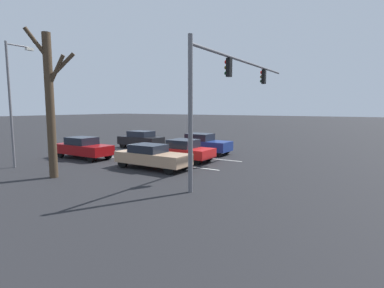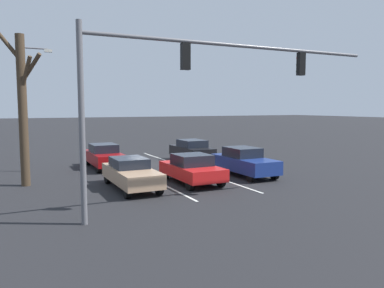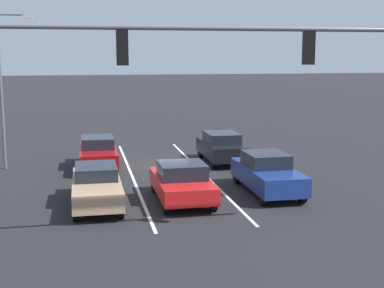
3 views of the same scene
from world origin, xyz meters
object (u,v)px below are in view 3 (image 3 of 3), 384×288
object	(u,v)px
car_navy_leftlane_front	(267,173)
street_lamp_right_shoulder	(4,80)
car_maroon_rightlane_second	(98,152)
car_black_leftlane_second	(221,147)
car_tan_rightlane_front	(97,185)
traffic_signal_gantry	(129,74)
car_red_midlane_front	(182,182)

from	to	relation	value
car_navy_leftlane_front	street_lamp_right_shoulder	xyz separation A→B (m)	(10.81, -6.85, 3.53)
car_navy_leftlane_front	car_maroon_rightlane_second	distance (m)	8.94
car_maroon_rightlane_second	car_black_leftlane_second	bearing A→B (deg)	-178.93
car_navy_leftlane_front	street_lamp_right_shoulder	distance (m)	13.27
car_tan_rightlane_front	traffic_signal_gantry	world-z (taller)	traffic_signal_gantry
car_maroon_rightlane_second	traffic_signal_gantry	distance (m)	11.99
car_maroon_rightlane_second	traffic_signal_gantry	xyz separation A→B (m)	(-0.64, 11.22, 4.19)
car_red_midlane_front	traffic_signal_gantry	distance (m)	6.62
car_tan_rightlane_front	car_navy_leftlane_front	world-z (taller)	car_navy_leftlane_front
car_navy_leftlane_front	traffic_signal_gantry	xyz separation A→B (m)	(5.91, 5.14, 4.18)
car_black_leftlane_second	traffic_signal_gantry	xyz separation A→B (m)	(5.63, 11.34, 4.16)
car_black_leftlane_second	car_maroon_rightlane_second	bearing A→B (deg)	1.07
car_black_leftlane_second	car_red_midlane_front	bearing A→B (deg)	63.89
car_navy_leftlane_front	traffic_signal_gantry	world-z (taller)	traffic_signal_gantry
traffic_signal_gantry	car_navy_leftlane_front	bearing A→B (deg)	-138.99
car_black_leftlane_second	car_maroon_rightlane_second	xyz separation A→B (m)	(6.27, 0.12, -0.03)
street_lamp_right_shoulder	car_red_midlane_front	bearing A→B (deg)	134.03
traffic_signal_gantry	car_black_leftlane_second	bearing A→B (deg)	-116.43
car_navy_leftlane_front	car_black_leftlane_second	bearing A→B (deg)	-87.45
car_tan_rightlane_front	traffic_signal_gantry	bearing A→B (deg)	100.74
car_red_midlane_front	car_black_leftlane_second	xyz separation A→B (m)	(-3.33, -6.80, 0.07)
car_red_midlane_front	car_maroon_rightlane_second	distance (m)	7.30
car_navy_leftlane_front	car_tan_rightlane_front	bearing A→B (deg)	4.22
car_red_midlane_front	traffic_signal_gantry	bearing A→B (deg)	63.10
car_red_midlane_front	street_lamp_right_shoulder	xyz separation A→B (m)	(7.20, -7.45, 3.57)
car_red_midlane_front	car_tan_rightlane_front	bearing A→B (deg)	-1.78
car_navy_leftlane_front	car_maroon_rightlane_second	world-z (taller)	car_navy_leftlane_front
street_lamp_right_shoulder	car_maroon_rightlane_second	bearing A→B (deg)	169.76
car_black_leftlane_second	street_lamp_right_shoulder	xyz separation A→B (m)	(10.53, -0.65, 3.50)
car_navy_leftlane_front	street_lamp_right_shoulder	world-z (taller)	street_lamp_right_shoulder
car_navy_leftlane_front	car_black_leftlane_second	size ratio (longest dim) A/B	1.11
car_tan_rightlane_front	street_lamp_right_shoulder	size ratio (longest dim) A/B	0.62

